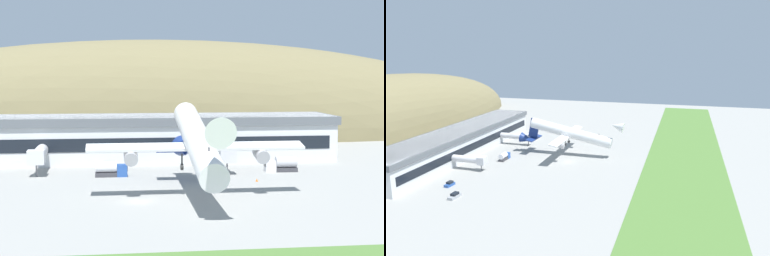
{
  "view_description": "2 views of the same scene",
  "coord_description": "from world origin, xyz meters",
  "views": [
    {
      "loc": [
        -4.61,
        -102.83,
        21.19
      ],
      "look_at": [
        9.2,
        4.32,
        11.57
      ],
      "focal_mm": 60.0,
      "sensor_mm": 36.0,
      "label": 1
    },
    {
      "loc": [
        -136.49,
        -43.6,
        45.31
      ],
      "look_at": [
        12.52,
        -0.52,
        11.28
      ],
      "focal_mm": 35.0,
      "sensor_mm": 36.0,
      "label": 2
    }
  ],
  "objects": [
    {
      "name": "ground_plane",
      "position": [
        0.0,
        0.0,
        0.0
      ],
      "size": [
        329.55,
        329.55,
        0.0
      ],
      "primitive_type": "plane",
      "color": "gray"
    },
    {
      "name": "fuel_truck",
      "position": [
        31.24,
        27.63,
        1.5
      ],
      "size": [
        6.94,
        2.57,
        3.2
      ],
      "color": "silver",
      "rests_on": "ground_plane"
    },
    {
      "name": "service_car_0",
      "position": [
        -36.04,
        29.72,
        0.65
      ],
      "size": [
        3.85,
        2.0,
        1.58
      ],
      "color": "#264C99",
      "rests_on": "ground_plane"
    },
    {
      "name": "service_car_1",
      "position": [
        -44.28,
        22.3,
        0.67
      ],
      "size": [
        4.64,
        2.02,
        1.62
      ],
      "color": "#999EA3",
      "rests_on": "ground_plane"
    },
    {
      "name": "jetway_1",
      "position": [
        19.19,
        30.62,
        3.99
      ],
      "size": [
        3.38,
        15.87,
        5.43
      ],
      "color": "silver",
      "rests_on": "ground_plane"
    },
    {
      "name": "box_truck",
      "position": [
        -4.52,
        25.78,
        1.45
      ],
      "size": [
        6.49,
        2.32,
        3.08
      ],
      "color": "#264C99",
      "rests_on": "ground_plane"
    },
    {
      "name": "terminal_building",
      "position": [
        -1.46,
        47.97,
        6.07
      ],
      "size": [
        99.79,
        18.28,
        10.72
      ],
      "color": "silver",
      "rests_on": "ground_plane"
    },
    {
      "name": "traffic_cone_0",
      "position": [
        23.37,
        16.5,
        0.28
      ],
      "size": [
        0.52,
        0.52,
        0.58
      ],
      "color": "orange",
      "rests_on": "ground_plane"
    },
    {
      "name": "jetway_0",
      "position": [
        -19.32,
        31.73,
        3.99
      ],
      "size": [
        3.38,
        13.75,
        5.43
      ],
      "color": "silver",
      "rests_on": "ground_plane"
    },
    {
      "name": "grass_strip_foreground",
      "position": [
        0.0,
        -44.87,
        0.04
      ],
      "size": [
        296.6,
        30.23,
        0.08
      ],
      "primitive_type": "cube",
      "color": "#4C7533",
      "rests_on": "ground_plane"
    },
    {
      "name": "cargo_airplane",
      "position": [
        9.83,
        2.79,
        9.34
      ],
      "size": [
        36.85,
        45.96,
        13.19
      ],
      "color": "white"
    }
  ]
}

